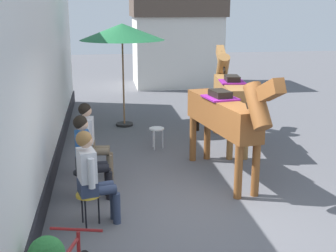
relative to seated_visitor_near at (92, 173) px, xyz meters
name	(u,v)px	position (x,y,z in m)	size (l,w,h in m)	color
ground_plane	(174,151)	(1.66, 3.12, -0.78)	(40.00, 40.00, 0.00)	#56565B
pub_facade_wall	(36,98)	(-0.89, 1.62, 0.76)	(0.34, 14.00, 3.40)	white
distant_cottage	(176,38)	(3.06, 11.33, 1.02)	(3.40, 2.60, 3.50)	silver
seated_visitor_near	(92,173)	(0.00, 0.00, 0.00)	(0.61, 0.48, 1.39)	gold
seated_visitor_middle	(87,153)	(-0.08, 0.89, 0.00)	(0.61, 0.49, 1.39)	black
seated_visitor_far	(91,137)	(-0.04, 1.78, 0.00)	(0.61, 0.49, 1.39)	red
saddled_horse_near	(225,116)	(2.28, 1.45, 0.38)	(0.83, 2.97, 2.06)	brown
saddled_horse_far	(230,93)	(2.95, 3.52, 0.38)	(0.67, 2.99, 2.06)	#9E6B38
cafe_parasol	(122,33)	(0.72, 5.41, 1.59)	(2.10, 2.10, 2.58)	black
spare_stool_white	(157,131)	(1.31, 3.37, -0.38)	(0.32, 0.32, 0.46)	white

